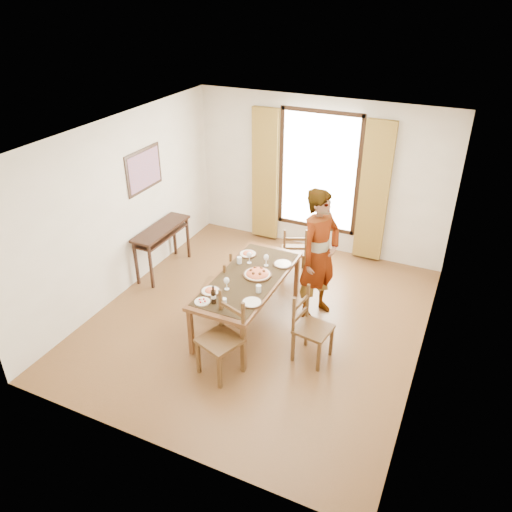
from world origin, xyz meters
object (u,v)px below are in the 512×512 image
at_px(man, 319,255).
at_px(pasta_platter, 257,272).
at_px(console_table, 162,234).
at_px(dining_table, 248,281).

relative_size(man, pasta_platter, 4.86).
relative_size(console_table, dining_table, 0.61).
distance_m(console_table, man, 2.74).
distance_m(man, pasta_platter, 0.90).
bearing_deg(pasta_platter, man, 37.17).
height_order(console_table, dining_table, console_table).
xyz_separation_m(console_table, man, (2.72, -0.09, 0.29)).
height_order(console_table, pasta_platter, pasta_platter).
relative_size(console_table, pasta_platter, 3.00).
xyz_separation_m(dining_table, man, (0.80, 0.64, 0.28)).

